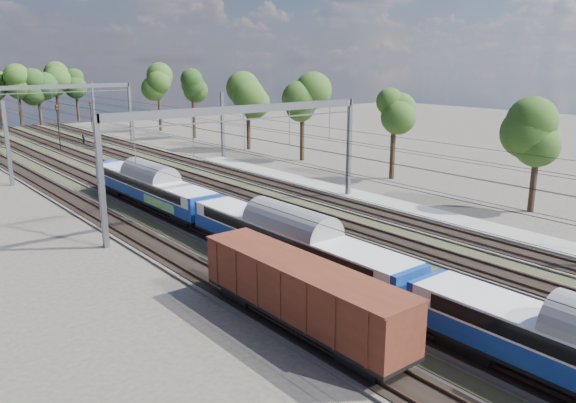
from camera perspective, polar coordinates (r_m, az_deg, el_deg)
track_bed at (r=57.87m, az=-12.79°, el=1.59°), size 21.00×130.00×0.34m
platform at (r=46.48m, az=15.25°, el=-1.56°), size 3.00×70.00×0.30m
catenary at (r=63.98m, az=-15.93°, el=8.29°), size 25.65×130.00×9.00m
tree_belt at (r=105.62m, az=-21.88°, el=11.01°), size 39.40×98.91×11.87m
emu_train at (r=33.04m, az=0.77°, el=-3.53°), size 2.68×56.73×3.92m
freight_boxcar at (r=26.29m, az=1.27°, el=-9.12°), size 2.58×12.46×3.21m
worker at (r=89.97m, az=-20.05°, el=5.95°), size 0.57×0.70×1.65m
signal_near at (r=84.23m, az=-22.32°, el=7.49°), size 0.43×0.39×6.46m
signal_far at (r=107.65m, az=-19.40°, el=8.53°), size 0.33×0.30×5.14m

